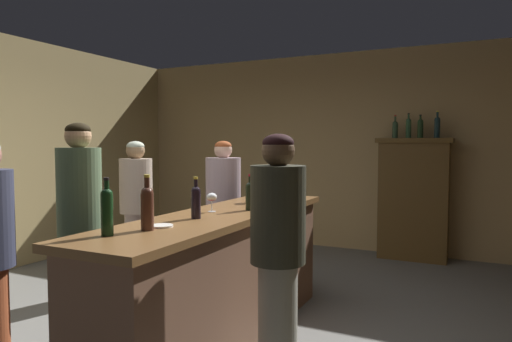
% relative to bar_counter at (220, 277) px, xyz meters
% --- Properties ---
extents(floor, '(8.90, 8.90, 0.00)m').
position_rel_bar_counter_xyz_m(floor, '(-0.51, 0.08, -0.50)').
color(floor, slate).
rests_on(floor, ground).
extents(wall_back, '(5.68, 0.12, 2.78)m').
position_rel_bar_counter_xyz_m(wall_back, '(-0.51, 3.56, 0.90)').
color(wall_back, tan).
rests_on(wall_back, ground).
extents(bar_counter, '(0.66, 2.67, 0.98)m').
position_rel_bar_counter_xyz_m(bar_counter, '(0.00, 0.00, 0.00)').
color(bar_counter, brown).
rests_on(bar_counter, ground).
extents(display_cabinet, '(0.93, 0.40, 1.57)m').
position_rel_bar_counter_xyz_m(display_cabinet, '(0.97, 3.27, 0.32)').
color(display_cabinet, brown).
rests_on(display_cabinet, ground).
extents(wine_bottle_pinot, '(0.07, 0.07, 0.29)m').
position_rel_bar_counter_xyz_m(wine_bottle_pinot, '(-0.02, -0.30, 0.61)').
color(wine_bottle_pinot, black).
rests_on(wine_bottle_pinot, bar_counter).
extents(wine_bottle_malbec, '(0.08, 0.08, 0.33)m').
position_rel_bar_counter_xyz_m(wine_bottle_malbec, '(-0.04, -0.78, 0.63)').
color(wine_bottle_malbec, '#48281E').
rests_on(wine_bottle_malbec, bar_counter).
extents(wine_bottle_rose, '(0.07, 0.07, 0.28)m').
position_rel_bar_counter_xyz_m(wine_bottle_rose, '(0.14, 0.22, 0.61)').
color(wine_bottle_rose, black).
rests_on(wine_bottle_rose, bar_counter).
extents(wine_bottle_merlot, '(0.07, 0.07, 0.33)m').
position_rel_bar_counter_xyz_m(wine_bottle_merlot, '(-0.13, -1.01, 0.64)').
color(wine_bottle_merlot, '#143217').
rests_on(wine_bottle_merlot, bar_counter).
extents(wine_glass_front, '(0.07, 0.07, 0.14)m').
position_rel_bar_counter_xyz_m(wine_glass_front, '(-0.06, 0.94, 0.59)').
color(wine_glass_front, white).
rests_on(wine_glass_front, bar_counter).
extents(wine_glass_mid, '(0.08, 0.08, 0.14)m').
position_rel_bar_counter_xyz_m(wine_glass_mid, '(-0.08, 0.02, 0.59)').
color(wine_glass_mid, white).
rests_on(wine_glass_mid, bar_counter).
extents(flower_arrangement, '(0.12, 0.13, 0.33)m').
position_rel_bar_counter_xyz_m(flower_arrangement, '(0.01, 0.80, 0.65)').
color(flower_arrangement, '#305375').
rests_on(flower_arrangement, bar_counter).
extents(cheese_plate, '(0.14, 0.14, 0.01)m').
position_rel_bar_counter_xyz_m(cheese_plate, '(-0.03, -0.66, 0.49)').
color(cheese_plate, white).
rests_on(cheese_plate, bar_counter).
extents(display_bottle_left, '(0.07, 0.07, 0.30)m').
position_rel_bar_counter_xyz_m(display_bottle_left, '(0.72, 3.27, 1.20)').
color(display_bottle_left, '#2F4B33').
rests_on(display_bottle_left, display_cabinet).
extents(display_bottle_midleft, '(0.07, 0.07, 0.32)m').
position_rel_bar_counter_xyz_m(display_bottle_midleft, '(0.89, 3.27, 1.22)').
color(display_bottle_midleft, '#2C5334').
rests_on(display_bottle_midleft, display_cabinet).
extents(display_bottle_center, '(0.07, 0.07, 0.30)m').
position_rel_bar_counter_xyz_m(display_bottle_center, '(1.04, 3.27, 1.21)').
color(display_bottle_center, '#1E361D').
rests_on(display_bottle_center, display_cabinet).
extents(display_bottle_midright, '(0.07, 0.07, 0.34)m').
position_rel_bar_counter_xyz_m(display_bottle_midright, '(1.24, 3.27, 1.22)').
color(display_bottle_midright, '#183035').
rests_on(display_bottle_midright, display_cabinet).
extents(patron_in_navy, '(0.34, 0.34, 1.52)m').
position_rel_bar_counter_xyz_m(patron_in_navy, '(-1.47, 0.78, 0.34)').
color(patron_in_navy, '#B4A19C').
rests_on(patron_in_navy, ground).
extents(patron_redhead, '(0.30, 0.30, 1.64)m').
position_rel_bar_counter_xyz_m(patron_redhead, '(-0.77, -0.62, 0.42)').
color(patron_redhead, maroon).
rests_on(patron_redhead, ground).
extents(patron_in_grey, '(0.38, 0.38, 1.53)m').
position_rel_bar_counter_xyz_m(patron_in_grey, '(-0.76, 1.36, 0.33)').
color(patron_in_grey, '#9E9782').
rests_on(patron_in_grey, ground).
extents(bartender, '(0.32, 0.32, 1.55)m').
position_rel_bar_counter_xyz_m(bartender, '(0.68, -0.49, 0.36)').
color(bartender, gray).
rests_on(bartender, ground).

